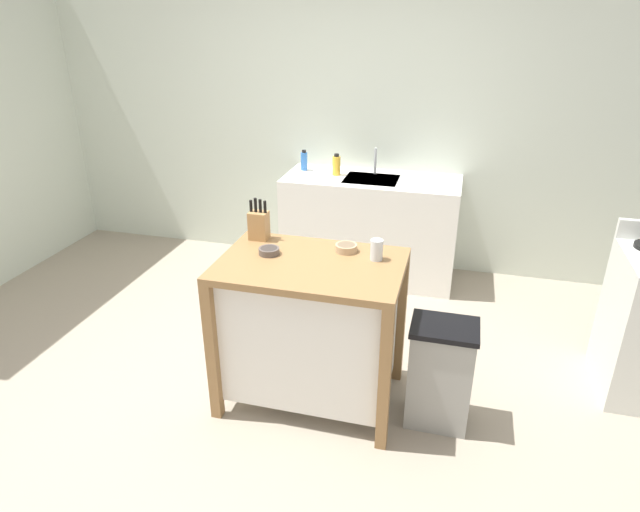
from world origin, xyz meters
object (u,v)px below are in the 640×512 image
Objects in this scene: bowl_stoneware_deep at (269,251)px; bottle_hand_soap at (304,161)px; kitchen_island at (311,325)px; knife_block at (259,224)px; trash_bin at (440,374)px; bowl_ceramic_small at (346,248)px; drinking_cup at (377,250)px; sink_faucet at (375,161)px; bottle_spray_cleaner at (336,165)px.

bottle_hand_soap reaches higher than bowl_stoneware_deep.
knife_block is (-0.39, 0.24, 0.49)m from kitchen_island.
trash_bin is at bearing -54.45° from bottle_hand_soap.
bowl_stoneware_deep is at bearing 169.77° from kitchen_island.
bowl_ceramic_small is (0.16, 0.20, 0.42)m from kitchen_island.
drinking_cup reaches higher than kitchen_island.
kitchen_island is 8.67× the size of drinking_cup.
sink_faucet reaches higher than trash_bin.
trash_bin is 2.14m from sink_faucet.
kitchen_island is 4.62× the size of sink_faucet.
knife_block is 0.25m from bowl_stoneware_deep.
sink_faucet reaches higher than kitchen_island.
bowl_ceramic_small is 0.20× the size of trash_bin.
knife_block reaches higher than sink_faucet.
sink_faucet is (0.29, 1.84, 0.07)m from bowl_stoneware_deep.
sink_faucet is at bearing 4.24° from bottle_hand_soap.
bottle_hand_soap is (-0.32, 1.79, 0.04)m from bowl_stoneware_deep.
sink_faucet is 1.25× the size of bottle_hand_soap.
knife_block reaches higher than trash_bin.
bottle_spray_cleaner is (-0.62, 1.63, 0.01)m from drinking_cup.
bowl_ceramic_small is 1.80m from bottle_hand_soap.
bottle_hand_soap is at bearing 118.28° from drinking_cup.
sink_faucet is (-0.31, 1.76, 0.03)m from drinking_cup.
drinking_cup is at bearing -80.04° from sink_faucet.
bowl_ceramic_small is 0.57× the size of sink_faucet.
drinking_cup is (0.18, -0.07, 0.04)m from bowl_ceramic_small.
knife_block is at bearing 123.93° from bowl_stoneware_deep.
bottle_spray_cleaner is at bearing 119.87° from trash_bin.
drinking_cup is (0.34, 0.13, 0.46)m from kitchen_island.
bowl_ceramic_small is at bearing 20.00° from bowl_stoneware_deep.
drinking_cup is 1.94m from bottle_hand_soap.
knife_block is at bearing -83.15° from bottle_hand_soap.
kitchen_island is 5.77× the size of bottle_hand_soap.
bowl_ceramic_small is 1.06× the size of bowl_stoneware_deep.
trash_bin is (0.75, -0.02, -0.19)m from kitchen_island.
bowl_stoneware_deep is 0.60m from drinking_cup.
bowl_stoneware_deep is at bearing -79.75° from bottle_hand_soap.
sink_faucet is at bearing 94.19° from bowl_ceramic_small.
bottle_hand_soap reaches higher than kitchen_island.
bowl_stoneware_deep is at bearing 176.21° from trash_bin.
knife_block is 1.44× the size of bottle_hand_soap.
kitchen_island is 0.58m from drinking_cup.
kitchen_island is at bearing -90.96° from sink_faucet.
bowl_stoneware_deep is 1.72m from bottle_spray_cleaner.
kitchen_island is at bearing -32.02° from knife_block.
drinking_cup is 0.53× the size of sink_faucet.
sink_faucet is (0.03, 1.88, 0.49)m from kitchen_island.
bottle_hand_soap reaches higher than bowl_ceramic_small.
knife_block is at bearing 171.07° from drinking_cup.
sink_faucet is 1.22× the size of bottle_spray_cleaner.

